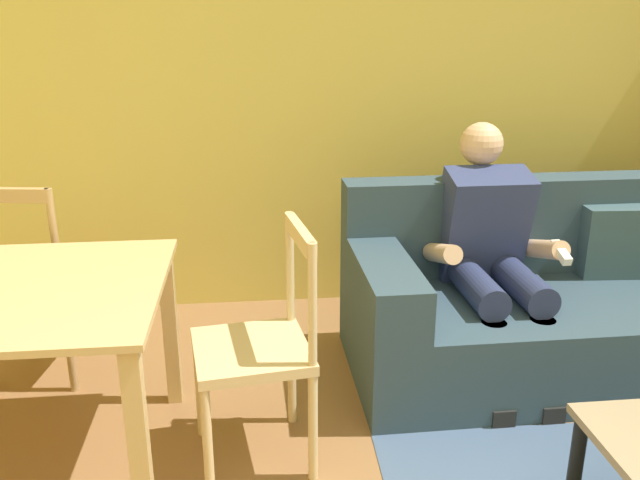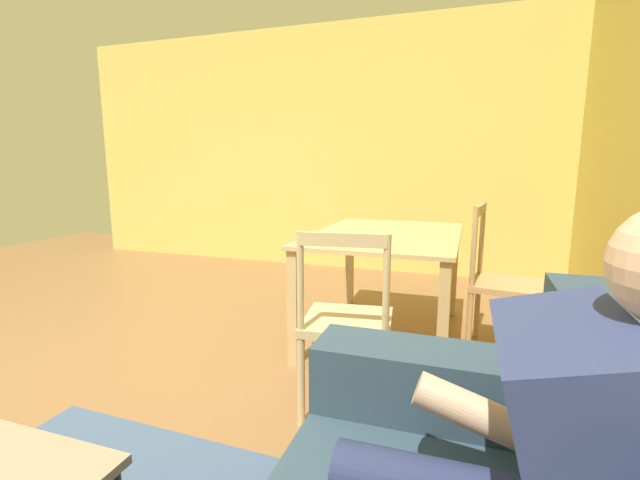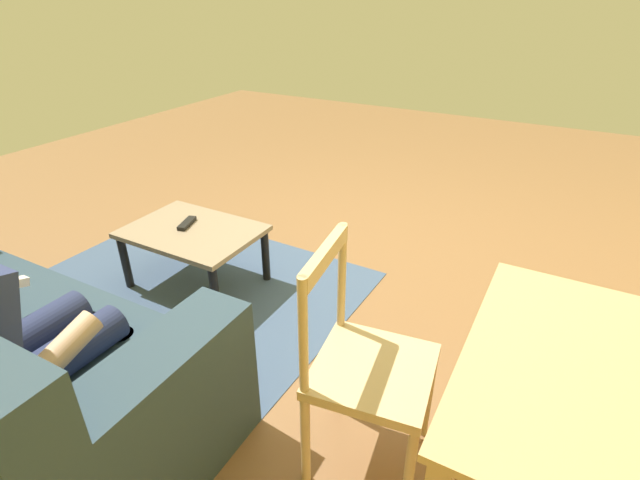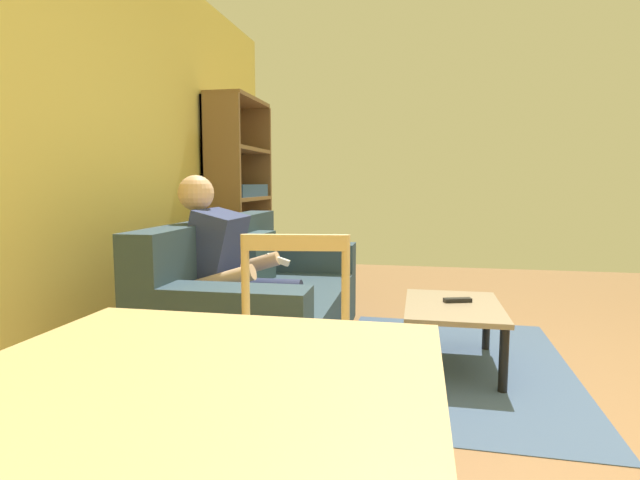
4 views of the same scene
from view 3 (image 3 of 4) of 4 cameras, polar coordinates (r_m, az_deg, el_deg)
The scene contains 6 objects.
ground_plane at distance 3.25m, azimuth 5.78°, elevation -2.96°, with size 9.17×9.17×0.00m, color brown.
person_lounging at distance 2.01m, azimuth -34.21°, elevation -10.15°, with size 0.59×0.91×1.16m.
coffee_table at distance 2.98m, azimuth -15.07°, elevation 0.32°, with size 0.79×0.57×0.38m.
tv_remote at distance 3.02m, azimuth -15.78°, elevation 1.96°, with size 0.05×0.17×0.02m, color black.
dining_chair_facing_couch at distance 1.78m, azimuth 5.49°, elevation -15.10°, with size 0.47×0.47×0.93m.
area_rug at distance 3.14m, azimuth -14.34°, elevation -4.93°, with size 2.00×1.40×0.01m, color #3D5170.
Camera 3 is at (-1.06, 2.58, 1.68)m, focal length 26.49 mm.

